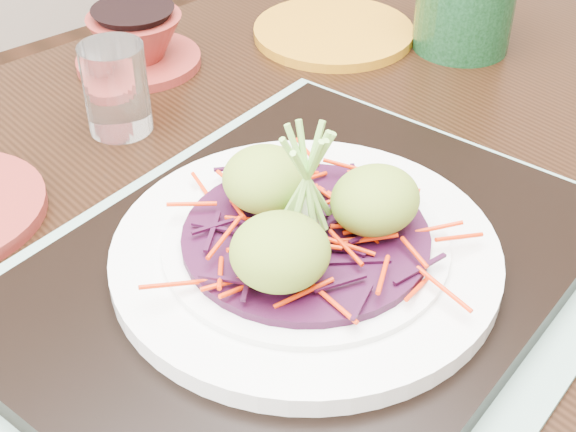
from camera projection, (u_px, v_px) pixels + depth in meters
dining_table at (251, 329)px, 0.71m from camera, size 1.28×0.87×0.78m
placemat at (305, 283)px, 0.61m from camera, size 0.57×0.49×0.00m
serving_tray at (305, 271)px, 0.60m from camera, size 0.50×0.41×0.02m
white_plate at (305, 252)px, 0.59m from camera, size 0.29×0.29×0.02m
cabbage_bed at (306, 236)px, 0.58m from camera, size 0.18×0.18×0.01m
carrot_julienne at (306, 227)px, 0.57m from camera, size 0.22×0.22×0.01m
guacamole_scoops at (307, 209)px, 0.56m from camera, size 0.16×0.14×0.05m
scallion_garnish at (307, 183)px, 0.55m from camera, size 0.07×0.07×0.10m
water_glass at (116, 89)px, 0.76m from camera, size 0.07×0.07×0.09m
terracotta_bowl_set at (137, 43)px, 0.88m from camera, size 0.14×0.14×0.06m
yellow_plate at (334, 32)px, 0.94m from camera, size 0.25×0.25×0.01m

